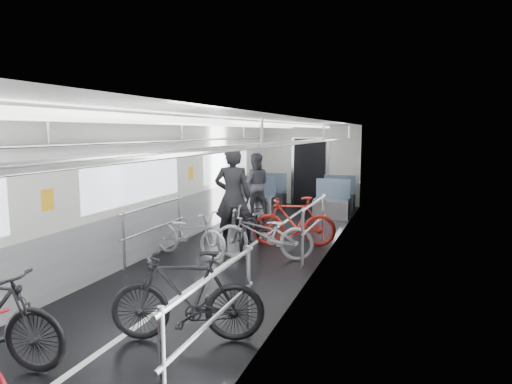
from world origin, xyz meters
TOP-DOWN VIEW (x-y plane):
  - car_shell at (0.00, 1.78)m, footprint 3.02×14.01m
  - bike_left_far at (-0.79, 0.56)m, footprint 1.66×0.86m
  - bike_right_near at (0.71, -2.43)m, footprint 1.70×0.93m
  - bike_right_mid at (0.52, 0.80)m, footprint 1.80×0.85m
  - bike_right_far at (0.79, 1.88)m, footprint 1.68×0.83m
  - bike_aisle at (0.14, 1.39)m, footprint 0.71×1.74m
  - person_standing at (-0.33, 1.49)m, footprint 0.80×0.63m
  - person_seated at (-0.98, 4.73)m, footprint 0.96×0.85m

SIDE VIEW (x-z plane):
  - bike_left_far at x=-0.79m, z-range 0.00..0.83m
  - bike_aisle at x=0.14m, z-range 0.00..0.89m
  - bike_right_mid at x=0.52m, z-range 0.00..0.91m
  - bike_right_far at x=0.79m, z-range 0.00..0.97m
  - bike_right_near at x=0.71m, z-range 0.00..0.99m
  - person_seated at x=-0.98m, z-range 0.00..1.65m
  - person_standing at x=-0.33m, z-range 0.00..1.93m
  - car_shell at x=0.00m, z-range -0.08..2.33m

